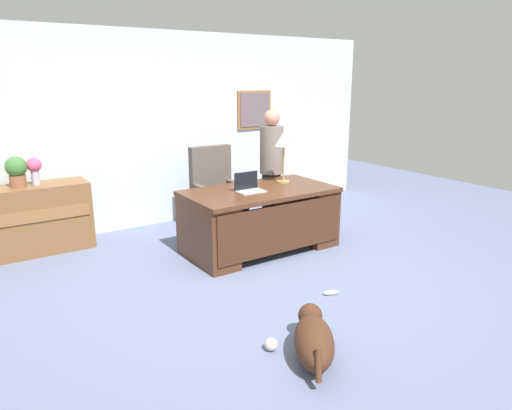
{
  "coord_description": "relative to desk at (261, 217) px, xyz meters",
  "views": [
    {
      "loc": [
        -2.72,
        -3.73,
        2.07
      ],
      "look_at": [
        -0.04,
        0.3,
        0.75
      ],
      "focal_mm": 32.81,
      "sensor_mm": 36.0,
      "label": 1
    }
  ],
  "objects": [
    {
      "name": "desk_lamp",
      "position": [
        0.46,
        0.17,
        0.87
      ],
      "size": [
        0.22,
        0.22,
        0.65
      ],
      "color": "#9E8447",
      "rests_on": "desk"
    },
    {
      "name": "credenza",
      "position": [
        -2.43,
        1.45,
        0.0
      ],
      "size": [
        1.48,
        0.5,
        0.83
      ],
      "color": "brown",
      "rests_on": "ground_plane"
    },
    {
      "name": "armchair",
      "position": [
        -0.09,
        0.97,
        0.1
      ],
      "size": [
        0.6,
        0.59,
        1.17
      ],
      "color": "#564C47",
      "rests_on": "ground_plane"
    },
    {
      "name": "vase_with_flowers",
      "position": [
        -2.26,
        1.45,
        0.62
      ],
      "size": [
        0.17,
        0.17,
        0.33
      ],
      "color": "#B2B1C5",
      "rests_on": "credenza"
    },
    {
      "name": "ground_plane",
      "position": [
        -0.36,
        -0.8,
        -0.42
      ],
      "size": [
        12.0,
        12.0,
        0.0
      ],
      "primitive_type": "plane",
      "color": "slate"
    },
    {
      "name": "desk",
      "position": [
        0.0,
        0.0,
        0.0
      ],
      "size": [
        1.82,
        0.99,
        0.77
      ],
      "color": "#4C2B19",
      "rests_on": "ground_plane"
    },
    {
      "name": "dog_toy_bone",
      "position": [
        -0.13,
        -1.43,
        -0.39
      ],
      "size": [
        0.17,
        0.11,
        0.05
      ],
      "primitive_type": "ellipsoid",
      "rotation": [
        0.0,
        0.0,
        5.9
      ],
      "color": "beige",
      "rests_on": "ground_plane"
    },
    {
      "name": "dog_toy_ball",
      "position": [
        -1.19,
        -1.89,
        -0.36
      ],
      "size": [
        0.1,
        0.1,
        0.1
      ],
      "primitive_type": "sphere",
      "color": "beige",
      "rests_on": "ground_plane"
    },
    {
      "name": "person_standing",
      "position": [
        0.6,
        0.64,
        0.44
      ],
      "size": [
        0.32,
        0.32,
        1.66
      ],
      "color": "#262323",
      "rests_on": "ground_plane"
    },
    {
      "name": "dog_lying",
      "position": [
        -0.97,
        -2.14,
        -0.26
      ],
      "size": [
        0.63,
        0.73,
        0.3
      ],
      "color": "#472819",
      "rests_on": "ground_plane"
    },
    {
      "name": "laptop",
      "position": [
        -0.17,
        0.01,
        0.4
      ],
      "size": [
        0.32,
        0.22,
        0.22
      ],
      "color": "#B2B5BA",
      "rests_on": "desk"
    },
    {
      "name": "back_wall",
      "position": [
        -0.35,
        1.8,
        0.93
      ],
      "size": [
        7.0,
        0.16,
        2.7
      ],
      "color": "silver",
      "rests_on": "ground_plane"
    },
    {
      "name": "potted_plant",
      "position": [
        -2.45,
        1.45,
        0.62
      ],
      "size": [
        0.24,
        0.24,
        0.36
      ],
      "color": "brown",
      "rests_on": "credenza"
    }
  ]
}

